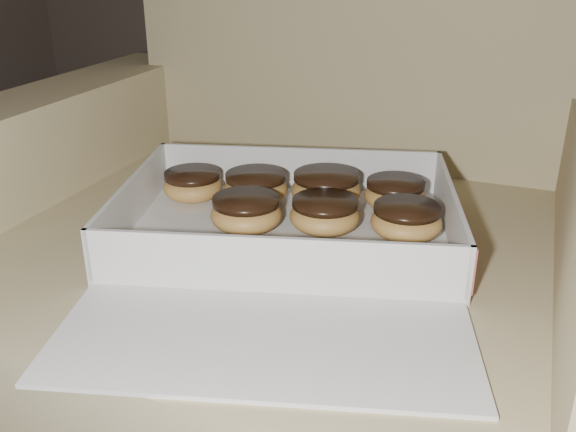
# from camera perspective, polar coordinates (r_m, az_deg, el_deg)

# --- Properties ---
(armchair) EXTENTS (0.95, 0.80, 0.99)m
(armchair) POSITION_cam_1_polar(r_m,az_deg,el_deg) (0.99, 0.84, -6.64)
(armchair) COLOR tan
(armchair) RESTS_ON floor
(bakery_box) EXTENTS (0.54, 0.60, 0.07)m
(bakery_box) POSITION_cam_1_polar(r_m,az_deg,el_deg) (0.81, -0.07, -2.18)
(bakery_box) COLOR silver
(bakery_box) RESTS_ON armchair
(donut_a) EXTENTS (0.09, 0.09, 0.05)m
(donut_a) POSITION_cam_1_polar(r_m,az_deg,el_deg) (0.84, 3.29, 0.16)
(donut_a) COLOR #C29343
(donut_a) RESTS_ON bakery_box
(donut_b) EXTENTS (0.09, 0.09, 0.05)m
(donut_b) POSITION_cam_1_polar(r_m,az_deg,el_deg) (0.85, -3.74, 0.30)
(donut_b) COLOR #C29343
(donut_b) RESTS_ON bakery_box
(donut_c) EXTENTS (0.09, 0.09, 0.04)m
(donut_c) POSITION_cam_1_polar(r_m,az_deg,el_deg) (0.92, 9.49, 1.95)
(donut_c) COLOR #C29343
(donut_c) RESTS_ON bakery_box
(donut_d) EXTENTS (0.09, 0.09, 0.05)m
(donut_d) POSITION_cam_1_polar(r_m,az_deg,el_deg) (0.84, 10.47, -0.39)
(donut_d) COLOR #C29343
(donut_d) RESTS_ON bakery_box
(donut_e) EXTENTS (0.09, 0.09, 0.05)m
(donut_e) POSITION_cam_1_polar(r_m,az_deg,el_deg) (0.93, -2.89, 2.57)
(donut_e) COLOR #C29343
(donut_e) RESTS_ON bakery_box
(donut_f) EXTENTS (0.10, 0.10, 0.05)m
(donut_f) POSITION_cam_1_polar(r_m,az_deg,el_deg) (0.92, 3.41, 2.47)
(donut_f) COLOR #C29343
(donut_f) RESTS_ON bakery_box
(donut_g) EXTENTS (0.09, 0.09, 0.04)m
(donut_g) POSITION_cam_1_polar(r_m,az_deg,el_deg) (0.96, -8.46, 2.78)
(donut_g) COLOR #C29343
(donut_g) RESTS_ON bakery_box
(crumb_a) EXTENTS (0.01, 0.01, 0.00)m
(crumb_a) POSITION_cam_1_polar(r_m,az_deg,el_deg) (0.80, -4.66, -3.13)
(crumb_a) COLOR black
(crumb_a) RESTS_ON bakery_box
(crumb_b) EXTENTS (0.01, 0.01, 0.00)m
(crumb_b) POSITION_cam_1_polar(r_m,az_deg,el_deg) (0.76, -9.81, -5.13)
(crumb_b) COLOR black
(crumb_b) RESTS_ON bakery_box
(crumb_c) EXTENTS (0.01, 0.01, 0.00)m
(crumb_c) POSITION_cam_1_polar(r_m,az_deg,el_deg) (0.78, -13.92, -4.70)
(crumb_c) COLOR black
(crumb_c) RESTS_ON bakery_box
(crumb_d) EXTENTS (0.01, 0.01, 0.00)m
(crumb_d) POSITION_cam_1_polar(r_m,az_deg,el_deg) (0.82, 10.77, -2.73)
(crumb_d) COLOR black
(crumb_d) RESTS_ON bakery_box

